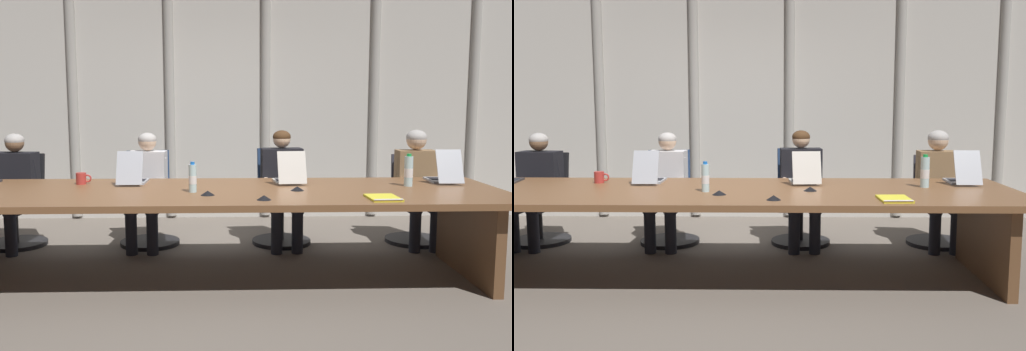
# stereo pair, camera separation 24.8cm
# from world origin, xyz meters

# --- Properties ---
(ground_plane) EXTENTS (14.95, 14.95, 0.00)m
(ground_plane) POSITION_xyz_m (0.00, 0.00, 0.00)
(ground_plane) COLOR #6B6056
(conference_table) EXTENTS (4.74, 1.43, 0.73)m
(conference_table) POSITION_xyz_m (0.00, 0.00, 0.61)
(conference_table) COLOR brown
(conference_table) RESTS_ON ground_plane
(curtain_backdrop) EXTENTS (7.47, 0.17, 3.17)m
(curtain_backdrop) POSITION_xyz_m (0.00, 2.54, 1.58)
(curtain_backdrop) COLOR beige
(curtain_backdrop) RESTS_ON ground_plane
(laptop_left_mid) EXTENTS (0.22, 0.43, 0.29)m
(laptop_left_mid) POSITION_xyz_m (-0.71, 0.38, 0.79)
(laptop_left_mid) COLOR #A8ADB7
(laptop_left_mid) RESTS_ON conference_table
(laptop_center) EXTENTS (0.28, 0.43, 0.29)m
(laptop_center) POSITION_xyz_m (0.66, 0.37, 0.79)
(laptop_center) COLOR beige
(laptop_center) RESTS_ON conference_table
(laptop_right_mid) EXTENTS (0.23, 0.47, 0.30)m
(laptop_right_mid) POSITION_xyz_m (2.04, 0.39, 0.79)
(laptop_right_mid) COLOR #A8ADB7
(laptop_right_mid) RESTS_ON conference_table
(office_chair_left_end) EXTENTS (0.60, 0.60, 0.92)m
(office_chair_left_end) POSITION_xyz_m (-2.03, 1.18, 0.34)
(office_chair_left_end) COLOR black
(office_chair_left_end) RESTS_ON ground_plane
(office_chair_left_mid) EXTENTS (0.60, 0.61, 0.94)m
(office_chair_left_mid) POSITION_xyz_m (-0.70, 1.19, 0.35)
(office_chair_left_mid) COLOR navy
(office_chair_left_mid) RESTS_ON ground_plane
(office_chair_center) EXTENTS (0.60, 0.60, 0.96)m
(office_chair_center) POSITION_xyz_m (0.65, 1.19, 0.35)
(office_chair_center) COLOR navy
(office_chair_center) RESTS_ON ground_plane
(office_chair_right_mid) EXTENTS (0.60, 0.60, 0.89)m
(office_chair_right_mid) POSITION_xyz_m (2.05, 1.18, 0.33)
(office_chair_right_mid) COLOR #2D2D38
(office_chair_right_mid) RESTS_ON ground_plane
(person_left_end) EXTENTS (0.44, 0.57, 1.13)m
(person_left_end) POSITION_xyz_m (-2.00, 1.03, 0.64)
(person_left_end) COLOR black
(person_left_end) RESTS_ON ground_plane
(person_left_mid) EXTENTS (0.39, 0.56, 1.14)m
(person_left_mid) POSITION_xyz_m (-0.69, 1.02, 0.64)
(person_left_mid) COLOR silver
(person_left_mid) RESTS_ON ground_plane
(person_center) EXTENTS (0.44, 0.56, 1.16)m
(person_center) POSITION_xyz_m (0.66, 1.03, 0.65)
(person_center) COLOR black
(person_center) RESTS_ON ground_plane
(person_right_mid) EXTENTS (0.39, 0.55, 1.16)m
(person_right_mid) POSITION_xyz_m (2.02, 1.03, 0.66)
(person_right_mid) COLOR olive
(person_right_mid) RESTS_ON ground_plane
(water_bottle_primary) EXTENTS (0.06, 0.06, 0.24)m
(water_bottle_primary) POSITION_xyz_m (-0.15, -0.11, 0.85)
(water_bottle_primary) COLOR silver
(water_bottle_primary) RESTS_ON conference_table
(water_bottle_secondary) EXTENTS (0.07, 0.07, 0.28)m
(water_bottle_secondary) POSITION_xyz_m (1.65, 0.15, 0.86)
(water_bottle_secondary) COLOR silver
(water_bottle_secondary) RESTS_ON conference_table
(coffee_mug_near) EXTENTS (0.13, 0.09, 0.10)m
(coffee_mug_near) POSITION_xyz_m (-1.15, 0.37, 0.79)
(coffee_mug_near) COLOR #B2332D
(coffee_mug_near) RESTS_ON conference_table
(conference_mic_left_side) EXTENTS (0.11, 0.11, 0.03)m
(conference_mic_left_side) POSITION_xyz_m (0.69, -0.06, 0.75)
(conference_mic_left_side) COLOR black
(conference_mic_left_side) RESTS_ON conference_table
(conference_mic_middle) EXTENTS (0.11, 0.11, 0.03)m
(conference_mic_middle) POSITION_xyz_m (0.40, -0.49, 0.75)
(conference_mic_middle) COLOR black
(conference_mic_middle) RESTS_ON conference_table
(conference_mic_right_side) EXTENTS (0.11, 0.11, 0.03)m
(conference_mic_right_side) POSITION_xyz_m (-0.02, -0.26, 0.75)
(conference_mic_right_side) COLOR black
(conference_mic_right_side) RESTS_ON conference_table
(spiral_notepad) EXTENTS (0.23, 0.31, 0.03)m
(spiral_notepad) POSITION_xyz_m (1.28, -0.48, 0.74)
(spiral_notepad) COLOR yellow
(spiral_notepad) RESTS_ON conference_table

